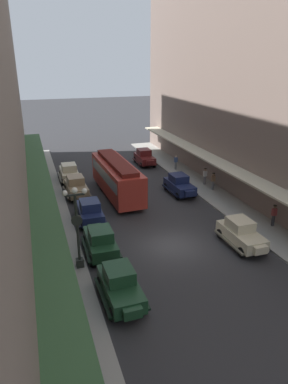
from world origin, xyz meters
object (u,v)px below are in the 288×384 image
(parked_car_2, at_px, (144,157))
(pedestrian_1, at_px, (176,162))
(parked_car_5, at_px, (120,284))
(parked_car_1, at_px, (241,233))
(pedestrian_2, at_px, (274,215))
(parked_car_0, at_px, (90,210))
(parked_car_3, at_px, (100,240))
(streetcar, at_px, (117,176))
(pedestrian_3, at_px, (34,179))
(pedestrian_4, at_px, (205,176))
(parked_car_6, at_px, (69,172))
(parked_car_4, at_px, (179,184))
(lamp_post_with_clock, at_px, (77,225))
(fire_hydrant, at_px, (246,222))
(parked_car_7, at_px, (76,186))
(pedestrian_0, at_px, (213,181))

(parked_car_2, bearing_deg, pedestrian_1, -54.00)
(parked_car_5, height_order, pedestrian_1, parked_car_5)
(parked_car_1, height_order, pedestrian_2, parked_car_1)
(parked_car_0, bearing_deg, parked_car_3, -92.33)
(streetcar, bearing_deg, parked_car_5, -103.76)
(pedestrian_3, bearing_deg, pedestrian_4, -15.81)
(parked_car_6, bearing_deg, pedestrian_4, -25.40)
(parked_car_4, distance_m, parked_car_5, 16.39)
(parked_car_0, relative_size, parked_car_1, 1.01)
(parked_car_6, distance_m, lamp_post_with_clock, 17.29)
(pedestrian_4, bearing_deg, pedestrian_3, 164.19)
(parked_car_1, distance_m, parked_car_6, 20.06)
(lamp_post_with_clock, bearing_deg, parked_car_1, -3.24)
(parked_car_2, bearing_deg, pedestrian_4, -70.15)
(streetcar, bearing_deg, lamp_post_with_clock, -115.04)
(parked_car_6, distance_m, pedestrian_1, 12.07)
(fire_hydrant, bearing_deg, parked_car_4, 101.98)
(lamp_post_with_clock, bearing_deg, parked_car_0, 74.40)
(parked_car_7, height_order, pedestrian_2, parked_car_7)
(pedestrian_1, bearing_deg, pedestrian_3, -176.25)
(fire_hydrant, distance_m, pedestrian_4, 9.73)
(parked_car_5, distance_m, fire_hydrant, 12.26)
(parked_car_5, xyz_separation_m, streetcar, (3.63, 14.82, 0.96))
(lamp_post_with_clock, xyz_separation_m, pedestrian_0, (14.33, 9.40, -1.97))
(parked_car_1, relative_size, fire_hydrant, 5.20)
(parked_car_5, relative_size, pedestrian_2, 2.56)
(parked_car_1, distance_m, pedestrian_4, 12.12)
(parked_car_2, relative_size, pedestrian_0, 2.57)
(fire_hydrant, distance_m, pedestrian_2, 2.16)
(parked_car_1, xyz_separation_m, parked_car_4, (0.03, 10.42, 0.00))
(pedestrian_0, bearing_deg, parked_car_4, 173.17)
(parked_car_0, height_order, pedestrian_3, parked_car_0)
(parked_car_5, bearing_deg, pedestrian_1, 59.48)
(parked_car_1, distance_m, parked_car_2, 20.88)
(pedestrian_1, bearing_deg, lamp_post_with_clock, -129.14)
(parked_car_4, bearing_deg, parked_car_1, -90.19)
(parked_car_0, bearing_deg, fire_hydrant, -24.45)
(lamp_post_with_clock, relative_size, pedestrian_4, 3.09)
(parked_car_0, xyz_separation_m, pedestrian_2, (13.02, -5.47, 0.07))
(pedestrian_0, xyz_separation_m, pedestrian_2, (0.47, -8.46, 0.00))
(pedestrian_3, xyz_separation_m, pedestrian_4, (16.39, -4.64, 0.00))
(parked_car_5, bearing_deg, pedestrian_2, 19.13)
(parked_car_6, bearing_deg, fire_hydrant, -54.38)
(parked_car_3, xyz_separation_m, streetcar, (3.63, 9.76, 0.96))
(parked_car_3, xyz_separation_m, parked_car_6, (-0.07, 15.68, 0.00))
(fire_hydrant, relative_size, pedestrian_4, 0.49)
(parked_car_5, height_order, streetcar, streetcar)
(parked_car_3, relative_size, pedestrian_3, 2.57)
(parked_car_6, xyz_separation_m, pedestrian_0, (12.81, -7.70, 0.07))
(pedestrian_2, bearing_deg, parked_car_1, -158.07)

